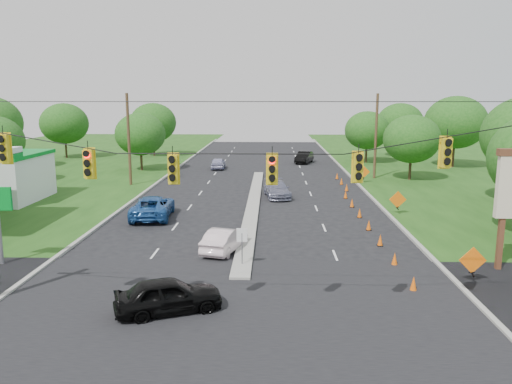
{
  "coord_description": "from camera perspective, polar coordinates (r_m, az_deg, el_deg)",
  "views": [
    {
      "loc": [
        1.49,
        -18.34,
        8.52
      ],
      "look_at": [
        0.52,
        11.94,
        2.8
      ],
      "focal_mm": 35.0,
      "sensor_mm": 36.0,
      "label": 1
    }
  ],
  "objects": [
    {
      "name": "silver_car_far",
      "position": [
        43.47,
        2.42,
        0.32
      ],
      "size": [
        2.63,
        5.04,
        1.4
      ],
      "primitive_type": "imported",
      "rotation": [
        0.0,
        0.0,
        0.14
      ],
      "color": "slate",
      "rests_on": "ground"
    },
    {
      "name": "cone_6",
      "position": [
        43.59,
        10.2,
        -0.28
      ],
      "size": [
        0.32,
        0.32,
        0.7
      ],
      "primitive_type": "cone",
      "color": "#EE5D0B",
      "rests_on": "ground"
    },
    {
      "name": "curb_left",
      "position": [
        50.44,
        -11.48,
        0.75
      ],
      "size": [
        0.25,
        110.0,
        0.16
      ],
      "primitive_type": "cube",
      "color": "gray",
      "rests_on": "ground"
    },
    {
      "name": "tree_9",
      "position": [
        54.48,
        17.37,
        5.8
      ],
      "size": [
        5.88,
        5.88,
        6.86
      ],
      "color": "black",
      "rests_on": "ground"
    },
    {
      "name": "curb_right",
      "position": [
        49.84,
        11.76,
        0.62
      ],
      "size": [
        0.25,
        110.0,
        0.16
      ],
      "primitive_type": "cube",
      "color": "gray",
      "rests_on": "ground"
    },
    {
      "name": "cone_0",
      "position": [
        23.72,
        17.56,
        -9.97
      ],
      "size": [
        0.32,
        0.32,
        0.7
      ],
      "primitive_type": "cone",
      "color": "#EE5D0B",
      "rests_on": "ground"
    },
    {
      "name": "black_sedan",
      "position": [
        20.73,
        -9.96,
        -11.56
      ],
      "size": [
        4.62,
        3.18,
        1.46
      ],
      "primitive_type": "imported",
      "rotation": [
        0.0,
        0.0,
        1.95
      ],
      "color": "black",
      "rests_on": "ground"
    },
    {
      "name": "cone_7",
      "position": [
        47.08,
        10.32,
        0.52
      ],
      "size": [
        0.32,
        0.32,
        0.7
      ],
      "primitive_type": "cone",
      "color": "#EE5D0B",
      "rests_on": "ground"
    },
    {
      "name": "work_sign_2",
      "position": [
        51.73,
        12.19,
        2.19
      ],
      "size": [
        1.27,
        0.58,
        1.37
      ],
      "color": "black",
      "rests_on": "ground"
    },
    {
      "name": "cone_3",
      "position": [
        33.49,
        12.77,
        -3.7
      ],
      "size": [
        0.32,
        0.32,
        0.7
      ],
      "primitive_type": "cone",
      "color": "#EE5D0B",
      "rests_on": "ground"
    },
    {
      "name": "tree_11",
      "position": [
        75.73,
        16.13,
        7.58
      ],
      "size": [
        6.72,
        6.72,
        7.84
      ],
      "color": "black",
      "rests_on": "ground"
    },
    {
      "name": "blue_pickup",
      "position": [
        36.77,
        -11.71,
        -1.66
      ],
      "size": [
        3.08,
        5.93,
        1.6
      ],
      "primitive_type": "imported",
      "rotation": [
        0.0,
        0.0,
        3.22
      ],
      "color": "#1E4E93",
      "rests_on": "ground"
    },
    {
      "name": "work_sign_1",
      "position": [
        38.24,
        15.89,
        -0.92
      ],
      "size": [
        1.27,
        0.58,
        1.37
      ],
      "color": "black",
      "rests_on": "ground"
    },
    {
      "name": "cone_4",
      "position": [
        36.83,
        11.76,
        -2.35
      ],
      "size": [
        0.32,
        0.32,
        0.7
      ],
      "primitive_type": "cone",
      "color": "#EE5D0B",
      "rests_on": "ground"
    },
    {
      "name": "ground",
      "position": [
        20.28,
        -2.63,
        -14.16
      ],
      "size": [
        160.0,
        160.0,
        0.0
      ],
      "primitive_type": "plane",
      "color": "black",
      "rests_on": "ground"
    },
    {
      "name": "tree_10",
      "position": [
        66.35,
        21.86,
        7.39
      ],
      "size": [
        7.56,
        7.56,
        8.82
      ],
      "color": "black",
      "rests_on": "ground"
    },
    {
      "name": "median_sign",
      "position": [
        25.39,
        -1.61,
        -5.45
      ],
      "size": [
        0.55,
        0.06,
        2.05
      ],
      "color": "gray",
      "rests_on": "ground"
    },
    {
      "name": "tree_5",
      "position": [
        60.51,
        -13.08,
        6.45
      ],
      "size": [
        5.88,
        5.88,
        6.86
      ],
      "color": "black",
      "rests_on": "ground"
    },
    {
      "name": "cone_9",
      "position": [
        53.92,
        9.25,
        1.84
      ],
      "size": [
        0.32,
        0.32,
        0.7
      ],
      "primitive_type": "cone",
      "color": "#EE5D0B",
      "rests_on": "ground"
    },
    {
      "name": "cone_1",
      "position": [
        26.92,
        15.56,
        -7.39
      ],
      "size": [
        0.32,
        0.32,
        0.7
      ],
      "primitive_type": "cone",
      "color": "#EE5D0B",
      "rests_on": "ground"
    },
    {
      "name": "dark_car_receding",
      "position": [
        66.75,
        5.53,
        3.97
      ],
      "size": [
        2.88,
        4.94,
        1.54
      ],
      "primitive_type": "imported",
      "rotation": [
        0.0,
        0.0,
        -0.29
      ],
      "color": "black",
      "rests_on": "ground"
    },
    {
      "name": "tree_12",
      "position": [
        67.64,
        12.58,
        6.89
      ],
      "size": [
        5.88,
        5.88,
        6.86
      ],
      "color": "black",
      "rests_on": "ground"
    },
    {
      "name": "signal_span",
      "position": [
        17.77,
        -3.18,
        -0.85
      ],
      "size": [
        25.6,
        0.32,
        9.0
      ],
      "color": "#422D1C",
      "rests_on": "ground"
    },
    {
      "name": "cone_5",
      "position": [
        40.2,
        10.92,
        -1.23
      ],
      "size": [
        0.32,
        0.32,
        0.7
      ],
      "primitive_type": "cone",
      "color": "#EE5D0B",
      "rests_on": "ground"
    },
    {
      "name": "median",
      "position": [
        40.28,
        -0.33,
        -1.52
      ],
      "size": [
        1.0,
        34.0,
        0.18
      ],
      "primitive_type": "cube",
      "color": "gray",
      "rests_on": "ground"
    },
    {
      "name": "work_sign_0",
      "position": [
        25.32,
        23.51,
        -7.29
      ],
      "size": [
        1.27,
        0.58,
        1.37
      ],
      "color": "black",
      "rests_on": "ground"
    },
    {
      "name": "utility_pole_far_right",
      "position": [
        54.61,
        13.54,
        6.18
      ],
      "size": [
        0.28,
        0.28,
        9.0
      ],
      "primitive_type": "cylinder",
      "color": "#422D1C",
      "rests_on": "ground"
    },
    {
      "name": "cone_2",
      "position": [
        30.18,
        14.01,
        -5.34
      ],
      "size": [
        0.32,
        0.32,
        0.7
      ],
      "primitive_type": "cone",
      "color": "#EE5D0B",
      "rests_on": "ground"
    },
    {
      "name": "cross_street",
      "position": [
        20.28,
        -2.63,
        -14.16
      ],
      "size": [
        160.0,
        14.0,
        0.02
      ],
      "primitive_type": "cube",
      "color": "black",
      "rests_on": "ground"
    },
    {
      "name": "silver_car_oncoming",
      "position": [
        61.14,
        -4.34,
        3.31
      ],
      "size": [
        1.75,
        4.11,
        1.39
      ],
      "primitive_type": "imported",
      "rotation": [
        0.0,
        0.0,
        3.17
      ],
      "color": "#9898BB",
      "rests_on": "ground"
    },
    {
      "name": "utility_pole_far_left",
      "position": [
        50.49,
        -14.33,
        5.79
      ],
      "size": [
        0.28,
        0.28,
        9.0
      ],
      "primitive_type": "cylinder",
      "color": "#422D1C",
      "rests_on": "ground"
    },
    {
      "name": "tree_4",
      "position": [
        76.36,
        -21.06,
        7.31
      ],
      "size": [
        6.72,
        6.72,
        7.84
      ],
      "color": "black",
      "rests_on": "ground"
    },
    {
      "name": "tree_6",
      "position": [
        75.48,
        -11.67,
        7.77
      ],
      "size": [
        6.72,
        6.72,
        7.84
      ],
      "color": "black",
      "rests_on": "ground"
    },
    {
      "name": "white_sedan",
      "position": [
        28.26,
        -3.62,
        -5.45
      ],
      "size": [
        2.46,
        4.34,
        1.35
      ],
      "primitive_type": "imported",
      "rotation": [
        0.0,
        0.0,
        2.88
      ],
      "color": "silver",
      "rests_on": "ground"
    },
    {
      "name": "cone_8",
      "position": [
        50.5,
        9.75,
        1.23
      ],
      "size": [
        0.32,
        0.32,
        0.7
      ],
      "primitive_type": "cone",
      "color": "#EE5D0B",
      "rests_on": "ground"
    }
  ]
}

